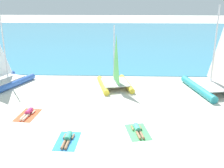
{
  "coord_description": "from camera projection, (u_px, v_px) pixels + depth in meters",
  "views": [
    {
      "loc": [
        0.61,
        -13.08,
        7.27
      ],
      "look_at": [
        0.0,
        4.63,
        1.2
      ],
      "focal_mm": 44.53,
      "sensor_mm": 36.0,
      "label": 1
    }
  ],
  "objects": [
    {
      "name": "ocean_water",
      "position": [
        118.0,
        38.0,
        43.37
      ],
      "size": [
        120.0,
        40.0,
        0.05
      ],
      "primitive_type": "cube",
      "color": "teal",
      "rests_on": "ground"
    },
    {
      "name": "sailboat_teal",
      "position": [
        215.0,
        80.0,
        20.52
      ],
      "size": [
        4.02,
        5.33,
        6.24
      ],
      "rotation": [
        0.0,
        0.0,
        0.22
      ],
      "color": "teal",
      "rests_on": "ground"
    },
    {
      "name": "sailboat_yellow",
      "position": [
        115.0,
        79.0,
        21.46
      ],
      "size": [
        3.05,
        4.04,
        4.73
      ],
      "rotation": [
        0.0,
        0.0,
        0.22
      ],
      "color": "yellow",
      "rests_on": "ground"
    },
    {
      "name": "ground_plane",
      "position": [
        114.0,
        77.0,
        24.19
      ],
      "size": [
        120.0,
        120.0,
        0.0
      ],
      "primitive_type": "plane",
      "color": "silver"
    },
    {
      "name": "sunbather_left",
      "position": [
        28.0,
        113.0,
        16.91
      ],
      "size": [
        0.59,
        1.57,
        0.3
      ],
      "rotation": [
        0.0,
        0.0,
        -0.11
      ],
      "color": "#D83372",
      "rests_on": "towel_left"
    },
    {
      "name": "sailboat_blue",
      "position": [
        2.0,
        75.0,
        21.96
      ],
      "size": [
        4.12,
        4.95,
        5.53
      ],
      "rotation": [
        0.0,
        0.0,
        -0.39
      ],
      "color": "blue",
      "rests_on": "ground"
    },
    {
      "name": "sunbather_middle",
      "position": [
        68.0,
        138.0,
        14.03
      ],
      "size": [
        0.56,
        1.56,
        0.3
      ],
      "rotation": [
        0.0,
        0.0,
        -0.04
      ],
      "color": "#3FB28C",
      "rests_on": "towel_middle"
    },
    {
      "name": "towel_right",
      "position": [
        138.0,
        132.0,
        14.89
      ],
      "size": [
        1.45,
        2.08,
        0.01
      ],
      "primitive_type": "cube",
      "rotation": [
        0.0,
        0.0,
        0.19
      ],
      "color": "#4CB266",
      "rests_on": "ground"
    },
    {
      "name": "sunbather_right",
      "position": [
        138.0,
        129.0,
        14.91
      ],
      "size": [
        0.7,
        1.56,
        0.3
      ],
      "rotation": [
        0.0,
        0.0,
        0.19
      ],
      "color": "#3FB28C",
      "rests_on": "towel_right"
    },
    {
      "name": "towel_middle",
      "position": [
        67.0,
        141.0,
        14.01
      ],
      "size": [
        1.17,
        1.94,
        0.01
      ],
      "primitive_type": "cube",
      "rotation": [
        0.0,
        0.0,
        -0.04
      ],
      "color": "#338CD8",
      "rests_on": "ground"
    },
    {
      "name": "towel_left",
      "position": [
        28.0,
        115.0,
        16.88
      ],
      "size": [
        1.3,
        2.01,
        0.01
      ],
      "primitive_type": "cube",
      "rotation": [
        0.0,
        0.0,
        -0.11
      ],
      "color": "#EA5933",
      "rests_on": "ground"
    }
  ]
}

